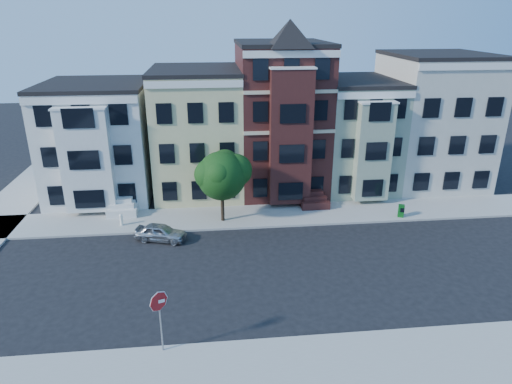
{
  "coord_description": "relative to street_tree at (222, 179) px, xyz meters",
  "views": [
    {
      "loc": [
        -6.11,
        -23.21,
        14.24
      ],
      "look_at": [
        -3.37,
        2.45,
        4.2
      ],
      "focal_mm": 32.0,
      "sensor_mm": 36.0,
      "label": 1
    }
  ],
  "objects": [
    {
      "name": "house_brown",
      "position": [
        5.29,
        7.13,
        2.63
      ],
      "size": [
        7.0,
        9.0,
        12.0
      ],
      "primitive_type": "cube",
      "color": "#3C1715",
      "rests_on": "ground"
    },
    {
      "name": "house_yellow",
      "position": [
        -1.71,
        7.13,
        1.63
      ],
      "size": [
        7.0,
        9.0,
        10.0
      ],
      "primitive_type": "cube",
      "color": "#D0C588",
      "rests_on": "ground"
    },
    {
      "name": "house_white",
      "position": [
        -9.71,
        7.13,
        1.13
      ],
      "size": [
        8.0,
        9.0,
        9.0
      ],
      "primitive_type": "cube",
      "color": "silver",
      "rests_on": "ground"
    },
    {
      "name": "newspaper_box",
      "position": [
        13.25,
        -0.77,
        -2.75
      ],
      "size": [
        0.52,
        0.5,
        0.94
      ],
      "primitive_type": "cube",
      "rotation": [
        0.0,
        0.0,
        -0.34
      ],
      "color": "#0D5818",
      "rests_on": "far_sidewalk"
    },
    {
      "name": "house_cream",
      "position": [
        18.79,
        7.13,
        2.13
      ],
      "size": [
        8.0,
        9.0,
        11.0
      ],
      "primitive_type": "cube",
      "color": "beige",
      "rests_on": "ground"
    },
    {
      "name": "stop_sign",
      "position": [
        -3.22,
        -13.67,
        -1.49
      ],
      "size": [
        0.94,
        0.45,
        3.47
      ],
      "primitive_type": null,
      "rotation": [
        0.0,
        0.0,
        0.35
      ],
      "color": "#A11013",
      "rests_on": "near_sidewalk"
    },
    {
      "name": "house_green",
      "position": [
        11.79,
        7.13,
        1.13
      ],
      "size": [
        6.0,
        9.0,
        9.0
      ],
      "primitive_type": "cube",
      "color": "gray",
      "rests_on": "ground"
    },
    {
      "name": "near_sidewalk",
      "position": [
        5.29,
        -15.37,
        -3.29
      ],
      "size": [
        60.0,
        4.0,
        0.15
      ],
      "primitive_type": "cube",
      "color": "#9E9B93",
      "rests_on": "ground"
    },
    {
      "name": "ground",
      "position": [
        5.29,
        -7.37,
        -3.37
      ],
      "size": [
        120.0,
        120.0,
        0.0
      ],
      "primitive_type": "plane",
      "color": "black"
    },
    {
      "name": "parked_car",
      "position": [
        -4.28,
        -2.48,
        -2.78
      ],
      "size": [
        3.71,
        2.31,
        1.18
      ],
      "primitive_type": "imported",
      "rotation": [
        0.0,
        0.0,
        1.28
      ],
      "color": "#A9ADB2",
      "rests_on": "ground"
    },
    {
      "name": "far_sidewalk",
      "position": [
        5.29,
        0.63,
        -3.29
      ],
      "size": [
        60.0,
        4.0,
        0.15
      ],
      "primitive_type": "cube",
      "color": "#9E9B93",
      "rests_on": "ground"
    },
    {
      "name": "fire_hydrant",
      "position": [
        -7.26,
        -0.08,
        -2.88
      ],
      "size": [
        0.26,
        0.26,
        0.69
      ],
      "primitive_type": "cylinder",
      "rotation": [
        0.0,
        0.0,
        0.07
      ],
      "color": "white",
      "rests_on": "far_sidewalk"
    },
    {
      "name": "street_tree",
      "position": [
        0.0,
        0.0,
        0.0
      ],
      "size": [
        5.79,
        5.79,
        6.44
      ],
      "primitive_type": null,
      "rotation": [
        0.0,
        0.0,
        0.05
      ],
      "color": "#1B4A16",
      "rests_on": "far_sidewalk"
    }
  ]
}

